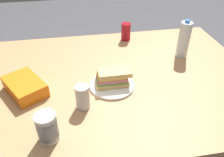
{
  "coord_description": "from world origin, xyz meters",
  "views": [
    {
      "loc": [
        -0.18,
        -1.04,
        1.5
      ],
      "look_at": [
        -0.01,
        -0.08,
        0.8
      ],
      "focal_mm": 37.16,
      "sensor_mm": 36.0,
      "label": 1
    }
  ],
  "objects_px": {
    "paper_plate": "(112,85)",
    "plastic_cup_stack": "(47,127)",
    "sandwich": "(113,78)",
    "soda_can_silver": "(83,97)",
    "soda_can_red": "(126,32)",
    "water_bottle_tall": "(184,40)",
    "chip_bag": "(25,87)",
    "dining_table": "(112,88)"
  },
  "relations": [
    {
      "from": "chip_bag",
      "to": "water_bottle_tall",
      "type": "distance_m",
      "value": 0.96
    },
    {
      "from": "sandwich",
      "to": "plastic_cup_stack",
      "type": "height_order",
      "value": "plastic_cup_stack"
    },
    {
      "from": "paper_plate",
      "to": "chip_bag",
      "type": "relative_size",
      "value": 1.04
    },
    {
      "from": "paper_plate",
      "to": "sandwich",
      "type": "xyz_separation_m",
      "value": [
        0.0,
        0.0,
        0.05
      ]
    },
    {
      "from": "sandwich",
      "to": "chip_bag",
      "type": "relative_size",
      "value": 0.79
    },
    {
      "from": "paper_plate",
      "to": "soda_can_silver",
      "type": "xyz_separation_m",
      "value": [
        -0.16,
        -0.14,
        0.06
      ]
    },
    {
      "from": "water_bottle_tall",
      "to": "soda_can_silver",
      "type": "relative_size",
      "value": 1.99
    },
    {
      "from": "plastic_cup_stack",
      "to": "soda_can_silver",
      "type": "relative_size",
      "value": 1.07
    },
    {
      "from": "paper_plate",
      "to": "plastic_cup_stack",
      "type": "height_order",
      "value": "plastic_cup_stack"
    },
    {
      "from": "plastic_cup_stack",
      "to": "water_bottle_tall",
      "type": "bearing_deg",
      "value": 33.97
    },
    {
      "from": "paper_plate",
      "to": "chip_bag",
      "type": "bearing_deg",
      "value": 176.57
    },
    {
      "from": "sandwich",
      "to": "soda_can_red",
      "type": "height_order",
      "value": "soda_can_red"
    },
    {
      "from": "chip_bag",
      "to": "plastic_cup_stack",
      "type": "height_order",
      "value": "plastic_cup_stack"
    },
    {
      "from": "paper_plate",
      "to": "water_bottle_tall",
      "type": "relative_size",
      "value": 0.98
    },
    {
      "from": "dining_table",
      "to": "sandwich",
      "type": "distance_m",
      "value": 0.15
    },
    {
      "from": "dining_table",
      "to": "soda_can_silver",
      "type": "distance_m",
      "value": 0.31
    },
    {
      "from": "dining_table",
      "to": "plastic_cup_stack",
      "type": "bearing_deg",
      "value": -130.38
    },
    {
      "from": "soda_can_red",
      "to": "soda_can_silver",
      "type": "bearing_deg",
      "value": -117.99
    },
    {
      "from": "soda_can_red",
      "to": "paper_plate",
      "type": "bearing_deg",
      "value": -109.95
    },
    {
      "from": "soda_can_red",
      "to": "sandwich",
      "type": "bearing_deg",
      "value": -109.66
    },
    {
      "from": "water_bottle_tall",
      "to": "plastic_cup_stack",
      "type": "distance_m",
      "value": 0.97
    },
    {
      "from": "soda_can_silver",
      "to": "water_bottle_tall",
      "type": "bearing_deg",
      "value": 29.87
    },
    {
      "from": "paper_plate",
      "to": "dining_table",
      "type": "bearing_deg",
      "value": 79.9
    },
    {
      "from": "paper_plate",
      "to": "water_bottle_tall",
      "type": "xyz_separation_m",
      "value": [
        0.49,
        0.24,
        0.11
      ]
    },
    {
      "from": "dining_table",
      "to": "soda_can_red",
      "type": "height_order",
      "value": "soda_can_red"
    },
    {
      "from": "sandwich",
      "to": "water_bottle_tall",
      "type": "bearing_deg",
      "value": 25.9
    },
    {
      "from": "chip_bag",
      "to": "plastic_cup_stack",
      "type": "xyz_separation_m",
      "value": [
        0.13,
        -0.33,
        0.03
      ]
    },
    {
      "from": "soda_can_silver",
      "to": "sandwich",
      "type": "bearing_deg",
      "value": 39.87
    },
    {
      "from": "plastic_cup_stack",
      "to": "soda_can_red",
      "type": "bearing_deg",
      "value": 58.81
    },
    {
      "from": "soda_can_red",
      "to": "plastic_cup_stack",
      "type": "relative_size",
      "value": 0.93
    },
    {
      "from": "soda_can_silver",
      "to": "plastic_cup_stack",
      "type": "bearing_deg",
      "value": -132.07
    },
    {
      "from": "paper_plate",
      "to": "chip_bag",
      "type": "height_order",
      "value": "chip_bag"
    },
    {
      "from": "sandwich",
      "to": "soda_can_silver",
      "type": "xyz_separation_m",
      "value": [
        -0.17,
        -0.14,
        0.01
      ]
    },
    {
      "from": "plastic_cup_stack",
      "to": "paper_plate",
      "type": "bearing_deg",
      "value": 44.14
    },
    {
      "from": "paper_plate",
      "to": "soda_can_red",
      "type": "xyz_separation_m",
      "value": [
        0.19,
        0.53,
        0.06
      ]
    },
    {
      "from": "dining_table",
      "to": "soda_can_red",
      "type": "bearing_deg",
      "value": 68.38
    },
    {
      "from": "sandwich",
      "to": "chip_bag",
      "type": "bearing_deg",
      "value": 176.83
    },
    {
      "from": "sandwich",
      "to": "chip_bag",
      "type": "height_order",
      "value": "sandwich"
    },
    {
      "from": "dining_table",
      "to": "soda_can_silver",
      "type": "relative_size",
      "value": 13.37
    },
    {
      "from": "soda_can_red",
      "to": "water_bottle_tall",
      "type": "xyz_separation_m",
      "value": [
        0.3,
        -0.29,
        0.05
      ]
    },
    {
      "from": "paper_plate",
      "to": "soda_can_red",
      "type": "distance_m",
      "value": 0.57
    },
    {
      "from": "soda_can_red",
      "to": "water_bottle_tall",
      "type": "distance_m",
      "value": 0.42
    }
  ]
}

